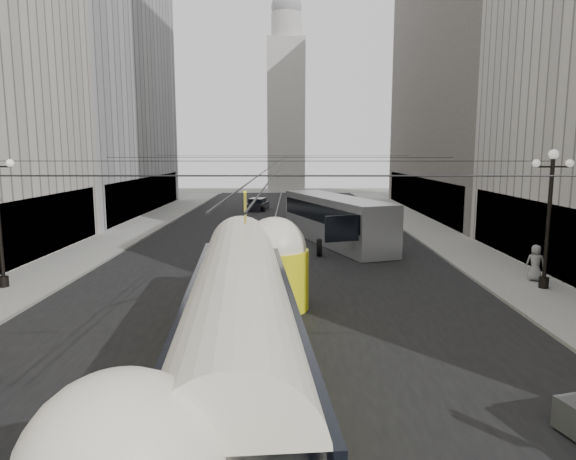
{
  "coord_description": "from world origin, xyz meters",
  "views": [
    {
      "loc": [
        0.88,
        -5.24,
        6.44
      ],
      "look_at": [
        0.74,
        14.98,
        3.33
      ],
      "focal_mm": 32.0,
      "sensor_mm": 36.0,
      "label": 1
    }
  ],
  "objects_px": {
    "streetcar": "(240,324)",
    "pedestrian_sidewalk_right": "(535,263)",
    "city_bus": "(335,218)",
    "pedestrian_crossing_a": "(124,413)"
  },
  "relations": [
    {
      "from": "pedestrian_sidewalk_right",
      "to": "streetcar",
      "type": "bearing_deg",
      "value": 53.96
    },
    {
      "from": "streetcar",
      "to": "pedestrian_sidewalk_right",
      "type": "xyz_separation_m",
      "value": [
        13.29,
        11.48,
        -0.84
      ]
    },
    {
      "from": "streetcar",
      "to": "pedestrian_sidewalk_right",
      "type": "bearing_deg",
      "value": 40.8
    },
    {
      "from": "pedestrian_sidewalk_right",
      "to": "pedestrian_crossing_a",
      "type": "bearing_deg",
      "value": 55.93
    },
    {
      "from": "pedestrian_crossing_a",
      "to": "pedestrian_sidewalk_right",
      "type": "xyz_separation_m",
      "value": [
        15.5,
        14.34,
        0.16
      ]
    },
    {
      "from": "pedestrian_crossing_a",
      "to": "pedestrian_sidewalk_right",
      "type": "bearing_deg",
      "value": -56.74
    },
    {
      "from": "streetcar",
      "to": "pedestrian_sidewalk_right",
      "type": "height_order",
      "value": "streetcar"
    },
    {
      "from": "city_bus",
      "to": "pedestrian_sidewalk_right",
      "type": "relative_size",
      "value": 7.54
    },
    {
      "from": "city_bus",
      "to": "pedestrian_sidewalk_right",
      "type": "xyz_separation_m",
      "value": [
        8.85,
        -10.96,
        -0.77
      ]
    },
    {
      "from": "streetcar",
      "to": "city_bus",
      "type": "relative_size",
      "value": 1.3
    }
  ]
}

